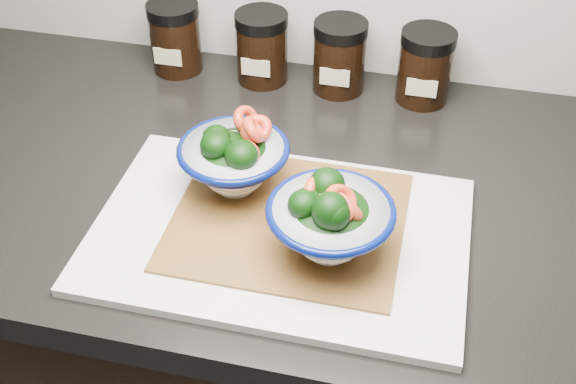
% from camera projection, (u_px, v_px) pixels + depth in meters
% --- Properties ---
extents(cabinet, '(3.43, 0.58, 0.86)m').
position_uv_depth(cabinet, '(243.00, 377.00, 1.28)').
color(cabinet, black).
rests_on(cabinet, ground).
extents(countertop, '(3.50, 0.60, 0.04)m').
position_uv_depth(countertop, '(230.00, 183.00, 0.99)').
color(countertop, black).
rests_on(countertop, cabinet).
extents(cutting_board, '(0.45, 0.30, 0.01)m').
position_uv_depth(cutting_board, '(280.00, 234.00, 0.87)').
color(cutting_board, silver).
rests_on(cutting_board, countertop).
extents(bamboo_mat, '(0.28, 0.24, 0.00)m').
position_uv_depth(bamboo_mat, '(288.00, 221.00, 0.88)').
color(bamboo_mat, olive).
rests_on(bamboo_mat, cutting_board).
extents(bowl_left, '(0.14, 0.14, 0.11)m').
position_uv_depth(bowl_left, '(234.00, 159.00, 0.90)').
color(bowl_left, white).
rests_on(bowl_left, bamboo_mat).
extents(bowl_right, '(0.15, 0.15, 0.11)m').
position_uv_depth(bowl_right, '(329.00, 221.00, 0.81)').
color(bowl_right, white).
rests_on(bowl_right, bamboo_mat).
extents(spice_jar_a, '(0.08, 0.08, 0.11)m').
position_uv_depth(spice_jar_a, '(175.00, 37.00, 1.14)').
color(spice_jar_a, black).
rests_on(spice_jar_a, countertop).
extents(spice_jar_b, '(0.08, 0.08, 0.11)m').
position_uv_depth(spice_jar_b, '(262.00, 47.00, 1.12)').
color(spice_jar_b, black).
rests_on(spice_jar_b, countertop).
extents(spice_jar_c, '(0.08, 0.08, 0.11)m').
position_uv_depth(spice_jar_c, '(340.00, 56.00, 1.10)').
color(spice_jar_c, black).
rests_on(spice_jar_c, countertop).
extents(spice_jar_d, '(0.08, 0.08, 0.11)m').
position_uv_depth(spice_jar_d, '(425.00, 66.00, 1.08)').
color(spice_jar_d, black).
rests_on(spice_jar_d, countertop).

